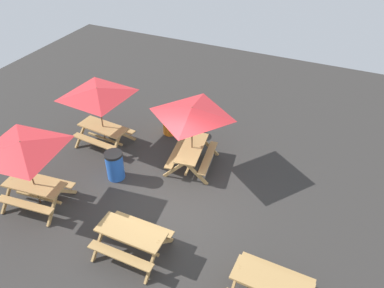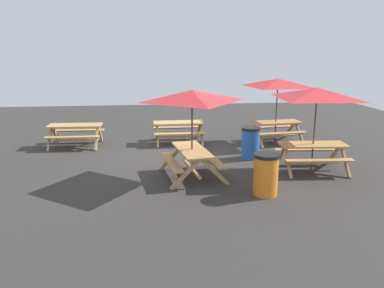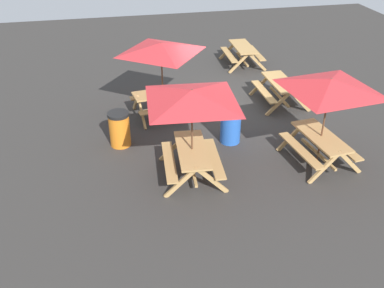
% 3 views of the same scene
% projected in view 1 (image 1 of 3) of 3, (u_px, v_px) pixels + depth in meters
% --- Properties ---
extents(ground_plane, '(24.00, 24.00, 0.00)m').
position_uv_depth(ground_plane, '(170.00, 201.00, 11.37)').
color(ground_plane, '#33302D').
rests_on(ground_plane, ground).
extents(picnic_table_0, '(2.28, 2.28, 2.34)m').
position_uv_depth(picnic_table_0, '(192.00, 116.00, 11.55)').
color(picnic_table_0, tan).
rests_on(picnic_table_0, ground).
extents(picnic_table_1, '(2.82, 2.82, 2.34)m').
position_uv_depth(picnic_table_1, '(98.00, 96.00, 12.53)').
color(picnic_table_1, tan).
rests_on(picnic_table_1, ground).
extents(picnic_table_2, '(1.81, 1.54, 0.81)m').
position_uv_depth(picnic_table_2, '(131.00, 237.00, 9.57)').
color(picnic_table_2, tan).
rests_on(picnic_table_2, ground).
extents(picnic_table_3, '(1.84, 1.58, 0.81)m').
position_uv_depth(picnic_table_3, '(271.00, 286.00, 8.45)').
color(picnic_table_3, tan).
rests_on(picnic_table_3, ground).
extents(picnic_table_4, '(2.81, 2.81, 2.34)m').
position_uv_depth(picnic_table_4, '(23.00, 151.00, 10.13)').
color(picnic_table_4, tan).
rests_on(picnic_table_4, ground).
extents(trash_bin_blue, '(0.59, 0.59, 0.98)m').
position_uv_depth(trash_bin_blue, '(115.00, 165.00, 11.96)').
color(trash_bin_blue, blue).
rests_on(trash_bin_blue, ground).
extents(trash_bin_orange, '(0.59, 0.59, 0.98)m').
position_uv_depth(trash_bin_orange, '(170.00, 122.00, 14.00)').
color(trash_bin_orange, orange).
rests_on(trash_bin_orange, ground).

